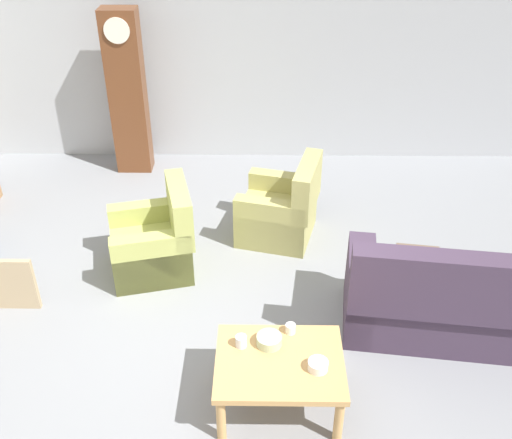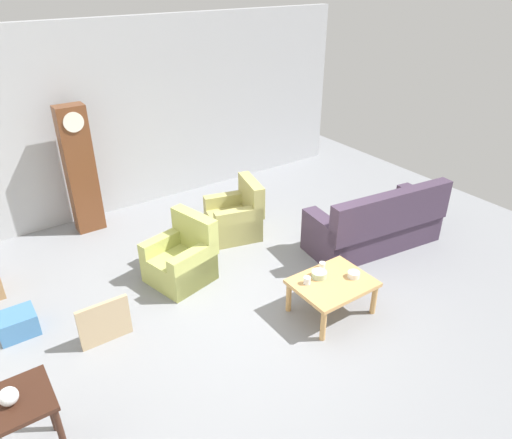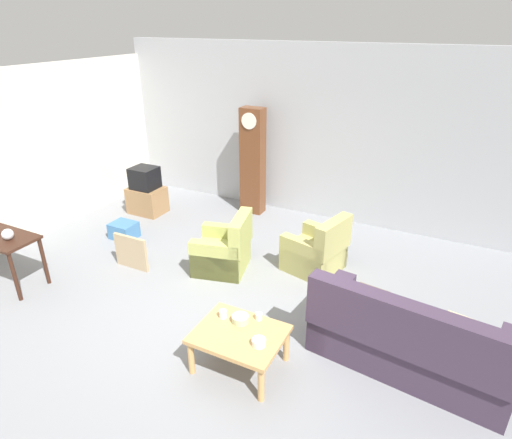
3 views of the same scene
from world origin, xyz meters
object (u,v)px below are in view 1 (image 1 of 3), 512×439
framed_picture_leaning (4,284)px  bowl_white_stacked (318,365)px  armchair_olive_far (281,212)px  armchair_olive_near (155,243)px  couch_floral (469,303)px  bowl_shallow_green (269,340)px  cup_white_porcelain (290,329)px  grandfather_clock (128,93)px  cup_blue_rimmed (241,341)px  coffee_table_wood (280,367)px

framed_picture_leaning → bowl_white_stacked: framed_picture_leaning is taller
armchair_olive_far → armchair_olive_near: bearing=-154.3°
couch_floral → armchair_olive_near: (-2.86, 0.92, -0.05)m
bowl_shallow_green → bowl_white_stacked: bearing=-35.0°
framed_picture_leaning → cup_white_porcelain: 2.74m
grandfather_clock → armchair_olive_near: bearing=-74.2°
cup_blue_rimmed → bowl_shallow_green: cup_blue_rimmed is taller
grandfather_clock → framed_picture_leaning: 2.98m
coffee_table_wood → cup_white_porcelain: (0.09, 0.30, 0.11)m
cup_white_porcelain → cup_blue_rimmed: size_ratio=0.86×
armchair_olive_far → cup_blue_rimmed: (-0.36, -2.19, 0.21)m
armchair_olive_near → cup_blue_rimmed: armchair_olive_near is taller
couch_floral → armchair_olive_far: bearing=135.8°
cup_white_porcelain → bowl_shallow_green: 0.21m
cup_white_porcelain → cup_blue_rimmed: cup_blue_rimmed is taller
armchair_olive_far → bowl_white_stacked: size_ratio=6.35×
coffee_table_wood → bowl_white_stacked: 0.31m
grandfather_clock → armchair_olive_far: bearing=-39.5°
couch_floral → bowl_shallow_green: couch_floral is taller
cup_white_porcelain → coffee_table_wood: bearing=-106.7°
coffee_table_wood → framed_picture_leaning: 2.75m
armchair_olive_far → grandfather_clock: bearing=140.5°
cup_blue_rimmed → bowl_shallow_green: bearing=5.4°
couch_floral → bowl_shallow_green: bearing=-159.9°
cup_blue_rimmed → cup_white_porcelain: bearing=21.5°
framed_picture_leaning → grandfather_clock: bearing=76.1°
coffee_table_wood → framed_picture_leaning: (-2.52, 1.10, -0.13)m
armchair_olive_far → coffee_table_wood: size_ratio=0.99×
armchair_olive_near → bowl_white_stacked: size_ratio=6.33×
coffee_table_wood → bowl_shallow_green: 0.21m
armchair_olive_near → bowl_shallow_green: armchair_olive_near is taller
cup_blue_rimmed → bowl_white_stacked: cup_blue_rimmed is taller
coffee_table_wood → bowl_white_stacked: bowl_white_stacked is taller
bowl_white_stacked → bowl_shallow_green: size_ratio=0.77×
bowl_white_stacked → couch_floral: bearing=32.6°
cup_blue_rimmed → bowl_white_stacked: (0.57, -0.23, -0.01)m
couch_floral → framed_picture_leaning: size_ratio=3.65×
armchair_olive_near → armchair_olive_far: 1.42m
coffee_table_wood → armchair_olive_far: bearing=88.3°
armchair_olive_near → armchair_olive_far: (1.28, 0.61, 0.00)m
armchair_olive_near → bowl_white_stacked: armchair_olive_near is taller
couch_floral → cup_white_porcelain: bearing=-162.2°
coffee_table_wood → cup_blue_rimmed: (-0.29, 0.15, 0.11)m
bowl_shallow_green → cup_white_porcelain: bearing=37.9°
armchair_olive_near → grandfather_clock: grandfather_clock is taller
couch_floral → bowl_white_stacked: size_ratio=14.61×
couch_floral → bowl_white_stacked: bearing=-147.4°
coffee_table_wood → cup_blue_rimmed: size_ratio=10.32×
couch_floral → armchair_olive_far: couch_floral is taller
coffee_table_wood → framed_picture_leaning: framed_picture_leaning is taller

